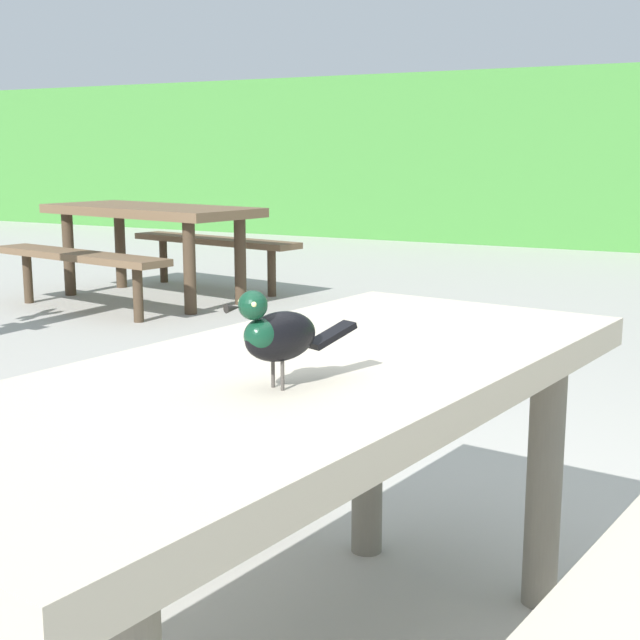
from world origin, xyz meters
name	(u,v)px	position (x,y,z in m)	size (l,w,h in m)	color
picnic_table_foreground	(295,454)	(-0.22, -0.28, 0.56)	(1.89, 1.91, 0.74)	#B2A893
bird_grackle	(276,333)	(-0.16, -0.45, 0.84)	(0.14, 0.27, 0.18)	black
picnic_table_mid_left	(151,230)	(-3.79, 3.75, 0.56)	(1.98, 1.95, 0.74)	brown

